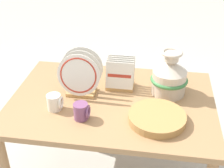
% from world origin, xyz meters
% --- Properties ---
extents(display_table, '(1.24, 0.85, 0.68)m').
position_xyz_m(display_table, '(0.00, 0.00, 0.60)').
color(display_table, '#9E754C').
rests_on(display_table, ground_plane).
extents(ceramic_vase, '(0.23, 0.23, 0.29)m').
position_xyz_m(ceramic_vase, '(0.34, 0.13, 0.80)').
color(ceramic_vase, beige).
rests_on(ceramic_vase, display_table).
extents(dish_rack_round_plates, '(0.26, 0.15, 0.28)m').
position_xyz_m(dish_rack_round_plates, '(-0.20, 0.03, 0.80)').
color(dish_rack_round_plates, tan).
rests_on(dish_rack_round_plates, display_table).
extents(dish_rack_square_plates, '(0.17, 0.14, 0.20)m').
position_xyz_m(dish_rack_square_plates, '(0.03, 0.15, 0.76)').
color(dish_rack_square_plates, tan).
rests_on(dish_rack_square_plates, display_table).
extents(wicker_charger_stack, '(0.32, 0.32, 0.04)m').
position_xyz_m(wicker_charger_stack, '(0.28, -0.17, 0.70)').
color(wicker_charger_stack, '#AD7F47').
rests_on(wicker_charger_stack, display_table).
extents(mug_plum_glaze, '(0.09, 0.08, 0.10)m').
position_xyz_m(mug_plum_glaze, '(-0.14, -0.21, 0.73)').
color(mug_plum_glaze, '#7A4770').
rests_on(mug_plum_glaze, display_table).
extents(mug_cream_glaze, '(0.09, 0.08, 0.10)m').
position_xyz_m(mug_cream_glaze, '(-0.31, -0.15, 0.73)').
color(mug_cream_glaze, silver).
rests_on(mug_cream_glaze, display_table).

